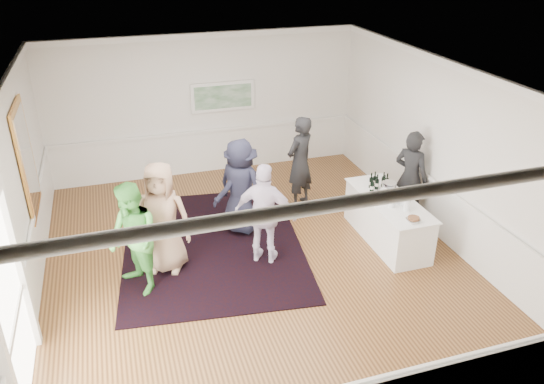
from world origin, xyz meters
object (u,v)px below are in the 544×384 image
object	(u,v)px
guest_green	(134,240)
guest_dark_b	(300,162)
guest_lilac	(265,215)
bartender	(410,178)
guest_dark_a	(241,186)
ice_bucket	(389,189)
guest_tan	(162,218)
nut_bowl	(413,219)
serving_table	(387,220)
guest_navy	(240,187)

from	to	relation	value
guest_green	guest_dark_b	world-z (taller)	guest_dark_b
guest_lilac	guest_dark_b	distance (m)	2.18
bartender	guest_lilac	world-z (taller)	bartender
guest_dark_a	ice_bucket	size ratio (longest dim) A/B	6.67
guest_green	guest_tan	bearing A→B (deg)	108.96
guest_tan	ice_bucket	size ratio (longest dim) A/B	7.39
guest_dark_a	ice_bucket	bearing A→B (deg)	144.59
bartender	guest_lilac	size ratio (longest dim) A/B	1.04
guest_dark_a	nut_bowl	world-z (taller)	guest_dark_a
serving_table	guest_navy	world-z (taller)	guest_navy
guest_green	guest_dark_b	xyz separation A→B (m)	(3.41, 1.97, 0.04)
guest_tan	guest_green	xyz separation A→B (m)	(-0.49, -0.46, -0.05)
guest_dark_b	nut_bowl	bearing A→B (deg)	79.31
serving_table	guest_tan	xyz separation A→B (m)	(-3.96, 0.30, 0.53)
guest_dark_b	nut_bowl	size ratio (longest dim) A/B	7.98
guest_green	nut_bowl	distance (m)	4.48
bartender	guest_tan	bearing A→B (deg)	62.22
serving_table	guest_green	world-z (taller)	guest_green
guest_navy	serving_table	bearing A→B (deg)	-157.31
guest_tan	guest_green	distance (m)	0.68
serving_table	nut_bowl	world-z (taller)	nut_bowl
guest_lilac	guest_dark_a	bearing A→B (deg)	-54.60
guest_dark_a	guest_navy	world-z (taller)	guest_navy
serving_table	guest_lilac	distance (m)	2.35
guest_lilac	nut_bowl	world-z (taller)	guest_lilac
nut_bowl	guest_lilac	bearing A→B (deg)	159.39
guest_tan	guest_dark_a	world-z (taller)	guest_tan
serving_table	guest_dark_b	xyz separation A→B (m)	(-1.04, 1.80, 0.53)
bartender	nut_bowl	distance (m)	1.55
ice_bucket	guest_dark_a	bearing A→B (deg)	155.96
serving_table	guest_dark_a	distance (m)	2.74
guest_green	guest_dark_b	bearing A→B (deg)	95.70
serving_table	bartender	xyz separation A→B (m)	(0.72, 0.52, 0.51)
guest_dark_b	nut_bowl	xyz separation A→B (m)	(1.02, -2.64, -0.07)
guest_navy	nut_bowl	distance (m)	3.13
ice_bucket	guest_tan	bearing A→B (deg)	178.06
guest_tan	guest_dark_b	xyz separation A→B (m)	(2.92, 1.50, -0.01)
guest_navy	ice_bucket	xyz separation A→B (m)	(2.51, -0.99, 0.05)
guest_tan	bartender	bearing A→B (deg)	23.81
guest_green	ice_bucket	xyz separation A→B (m)	(4.52, 0.33, 0.05)
guest_dark_b	guest_navy	bearing A→B (deg)	-6.84
serving_table	guest_dark_a	bearing A→B (deg)	152.18
bartender	guest_tan	distance (m)	4.68
guest_dark_a	guest_dark_b	distance (m)	1.46
guest_lilac	ice_bucket	xyz separation A→B (m)	(2.37, 0.14, 0.06)
guest_navy	guest_dark_a	bearing A→B (deg)	-65.37
serving_table	guest_lilac	size ratio (longest dim) A/B	1.16
bartender	guest_navy	xyz separation A→B (m)	(-3.16, 0.63, -0.02)
guest_lilac	ice_bucket	world-z (taller)	guest_lilac
bartender	nut_bowl	xyz separation A→B (m)	(-0.74, -1.36, -0.05)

